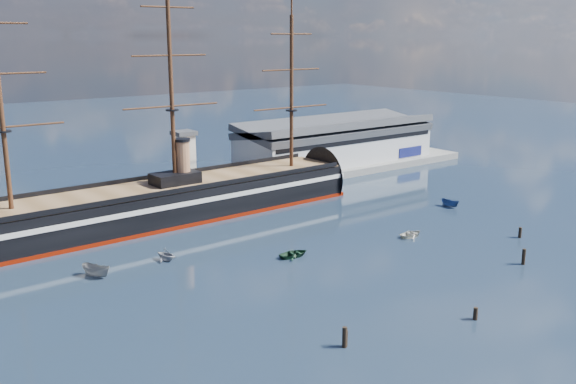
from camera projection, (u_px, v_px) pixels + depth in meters
ground at (253, 234)px, 129.66m from camera, size 600.00×600.00×0.00m
quay at (205, 193)px, 163.31m from camera, size 180.00×18.00×2.00m
warehouse at (336, 142)px, 192.91m from camera, size 63.00×21.00×11.60m
quay_tower at (185, 161)px, 154.54m from camera, size 5.00×5.00×15.00m
warship at (161, 203)px, 138.03m from camera, size 113.07×18.42×53.94m
motorboat_a at (97, 277)px, 106.78m from camera, size 7.15×5.08×2.69m
motorboat_b at (294, 257)px, 116.47m from camera, size 1.61×3.61×1.65m
motorboat_d at (166, 260)px, 114.55m from camera, size 7.45×4.90×2.52m
motorboat_e at (412, 237)px, 128.18m from camera, size 1.44×3.38×1.56m
motorboat_f at (450, 207)px, 150.37m from camera, size 5.61×2.35×2.20m
piling_near_left at (344, 347)px, 82.62m from camera, size 0.64×0.64×3.51m
piling_near_mid at (475, 320)px, 90.64m from camera, size 0.64×0.64×2.55m
piling_near_right at (523, 264)px, 112.51m from camera, size 0.64×0.64×3.57m
piling_far_right at (520, 238)px, 127.42m from camera, size 0.64×0.64×2.85m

